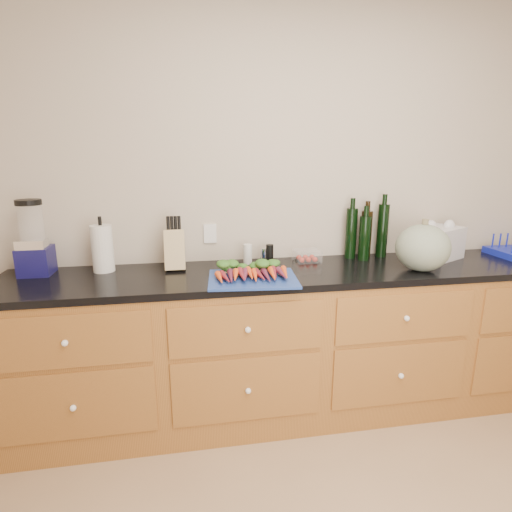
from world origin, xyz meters
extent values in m
cube|color=#C2B3A0|center=(0.00, 1.62, 1.30)|extent=(4.10, 0.05, 2.60)
cube|color=brown|center=(0.00, 1.30, 0.45)|extent=(3.60, 0.60, 0.90)
cube|color=brown|center=(-1.35, 0.99, 0.72)|extent=(0.82, 0.01, 0.28)
sphere|color=white|center=(-1.35, 0.98, 0.72)|extent=(0.03, 0.03, 0.03)
cube|color=brown|center=(-1.35, 0.99, 0.36)|extent=(0.82, 0.01, 0.38)
sphere|color=white|center=(-1.35, 0.98, 0.36)|extent=(0.03, 0.03, 0.03)
cube|color=brown|center=(-0.45, 0.99, 0.72)|extent=(0.82, 0.01, 0.28)
sphere|color=white|center=(-0.45, 0.98, 0.72)|extent=(0.03, 0.03, 0.03)
cube|color=brown|center=(-0.45, 0.99, 0.36)|extent=(0.82, 0.01, 0.38)
sphere|color=white|center=(-0.45, 0.98, 0.36)|extent=(0.03, 0.03, 0.03)
cube|color=brown|center=(0.45, 0.99, 0.72)|extent=(0.82, 0.01, 0.28)
sphere|color=white|center=(0.45, 0.98, 0.72)|extent=(0.03, 0.03, 0.03)
cube|color=brown|center=(0.45, 0.99, 0.36)|extent=(0.82, 0.01, 0.38)
sphere|color=white|center=(0.45, 0.98, 0.36)|extent=(0.03, 0.03, 0.03)
cube|color=black|center=(0.00, 1.30, 0.92)|extent=(3.64, 0.62, 0.04)
cube|color=navy|center=(-0.40, 1.14, 0.95)|extent=(0.51, 0.40, 0.01)
cone|color=#F24F1C|center=(-0.58, 1.12, 0.97)|extent=(0.04, 0.18, 0.04)
cone|color=maroon|center=(-0.55, 1.12, 0.97)|extent=(0.04, 0.18, 0.04)
cone|color=maroon|center=(-0.52, 1.12, 0.97)|extent=(0.04, 0.18, 0.04)
cone|color=#F24F1C|center=(-0.49, 1.12, 0.97)|extent=(0.04, 0.18, 0.04)
cone|color=maroon|center=(-0.47, 1.12, 0.97)|extent=(0.04, 0.18, 0.04)
cone|color=maroon|center=(-0.44, 1.12, 0.97)|extent=(0.04, 0.18, 0.04)
cone|color=#F24F1C|center=(-0.41, 1.12, 0.97)|extent=(0.04, 0.18, 0.04)
ellipsoid|color=#26561C|center=(-0.49, 1.25, 0.98)|extent=(0.18, 0.11, 0.05)
cone|color=#F24F1C|center=(-0.38, 1.12, 0.97)|extent=(0.04, 0.18, 0.04)
cone|color=maroon|center=(-0.36, 1.12, 0.97)|extent=(0.04, 0.18, 0.04)
cone|color=maroon|center=(-0.33, 1.12, 0.97)|extent=(0.04, 0.18, 0.04)
cone|color=#F24F1C|center=(-0.30, 1.12, 0.97)|extent=(0.04, 0.18, 0.04)
cone|color=maroon|center=(-0.27, 1.12, 0.97)|extent=(0.04, 0.18, 0.04)
cone|color=maroon|center=(-0.24, 1.12, 0.97)|extent=(0.04, 0.18, 0.04)
cone|color=#F24F1C|center=(-0.21, 1.12, 0.97)|extent=(0.04, 0.18, 0.04)
ellipsoid|color=#26561C|center=(-0.30, 1.25, 0.98)|extent=(0.18, 0.11, 0.05)
ellipsoid|color=slate|center=(0.62, 1.16, 1.08)|extent=(0.31, 0.31, 0.28)
cube|color=#110F49|center=(-1.60, 1.46, 1.02)|extent=(0.17, 0.17, 0.16)
cube|color=silver|center=(-1.60, 1.43, 1.12)|extent=(0.15, 0.10, 0.05)
cylinder|color=white|center=(-1.60, 1.46, 1.23)|extent=(0.13, 0.13, 0.22)
cylinder|color=black|center=(-1.60, 1.46, 1.35)|extent=(0.14, 0.14, 0.03)
cylinder|color=silver|center=(-1.23, 1.46, 1.08)|extent=(0.12, 0.12, 0.27)
cube|color=tan|center=(-0.82, 1.44, 1.06)|extent=(0.12, 0.12, 0.24)
cylinder|color=silver|center=(-0.37, 1.48, 1.00)|extent=(0.05, 0.05, 0.13)
cylinder|color=black|center=(-0.23, 1.48, 1.00)|extent=(0.05, 0.05, 0.12)
cylinder|color=silver|center=(-0.27, 1.48, 0.99)|extent=(0.04, 0.04, 0.10)
cube|color=white|center=(0.01, 1.47, 0.98)|extent=(0.16, 0.13, 0.08)
cylinder|color=black|center=(0.32, 1.52, 1.11)|extent=(0.07, 0.07, 0.33)
cylinder|color=black|center=(0.43, 1.53, 1.09)|extent=(0.07, 0.07, 0.31)
cylinder|color=black|center=(0.54, 1.52, 1.12)|extent=(0.07, 0.07, 0.35)
cylinder|color=black|center=(0.39, 1.45, 1.08)|extent=(0.07, 0.07, 0.29)
camera|label=1|loc=(-0.73, -0.93, 1.60)|focal=28.00mm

